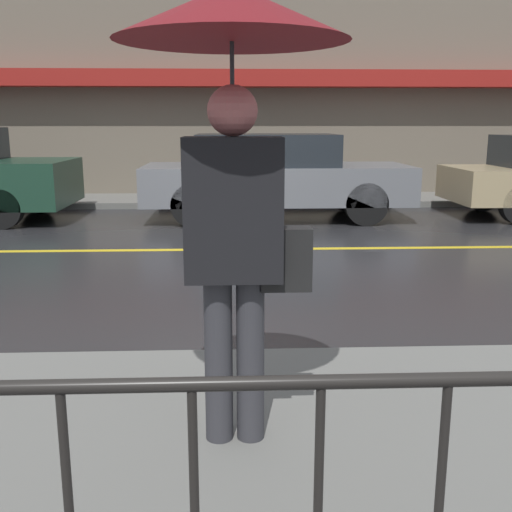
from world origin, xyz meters
name	(u,v)px	position (x,y,z in m)	size (l,w,h in m)	color
ground_plane	(224,250)	(0.00, 0.00, 0.00)	(80.00, 80.00, 0.00)	#262628
sidewalk_near	(213,476)	(0.00, -5.40, 0.06)	(28.00, 2.89, 0.12)	slate
sidewalk_far	(226,200)	(0.00, 4.81, 0.06)	(28.00, 1.70, 0.12)	slate
lane_marking	(224,249)	(0.00, 0.00, 0.00)	(25.20, 0.12, 0.01)	gold
building_storefront	(225,68)	(0.00, 5.78, 2.84)	(28.00, 0.85, 5.71)	#706656
pedestrian	(234,95)	(0.11, -5.16, 1.79)	(1.04, 1.04, 2.13)	#333338
car_grey	(274,175)	(0.86, 2.66, 0.77)	(4.63, 1.80, 1.48)	slate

